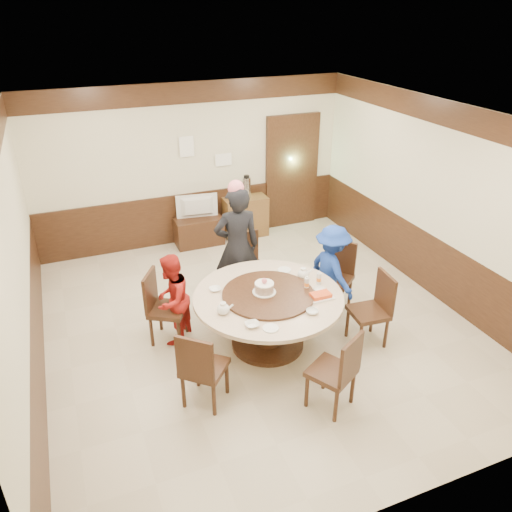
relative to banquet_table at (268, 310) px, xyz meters
name	(u,v)px	position (x,y,z in m)	size (l,w,h in m)	color
room	(258,254)	(0.06, 0.48, 0.55)	(6.00, 6.04, 2.84)	beige
banquet_table	(268,310)	(0.00, 0.00, 0.00)	(1.85, 1.85, 0.78)	#351E10
chair_0	(335,288)	(1.25, 0.49, -0.23)	(0.62, 0.62, 0.97)	#351E10
chair_1	(251,277)	(0.24, 1.22, -0.23)	(0.47, 0.48, 0.97)	#351E10
chair_2	(167,319)	(-1.15, 0.61, -0.23)	(0.60, 0.60, 0.97)	#351E10
chair_3	(204,379)	(-1.04, -0.67, -0.23)	(0.62, 0.62, 0.97)	#351E10
chair_4	(332,383)	(0.22, -1.25, -0.23)	(0.60, 0.60, 0.97)	#351E10
chair_5	(369,322)	(1.23, -0.42, -0.23)	(0.48, 0.48, 0.97)	#351E10
person_standing	(237,247)	(0.01, 1.14, 0.36)	(0.65, 0.43, 1.78)	black
person_red	(172,299)	(-1.08, 0.57, 0.08)	(0.59, 0.46, 1.22)	#AB1C16
person_blue	(332,271)	(1.12, 0.39, 0.13)	(0.85, 0.49, 1.32)	#18389D
birthday_cake	(264,288)	(-0.04, 0.04, 0.31)	(0.29, 0.29, 0.20)	white
teapot_left	(223,309)	(-0.64, -0.17, 0.28)	(0.17, 0.15, 0.13)	white
teapot_right	(303,274)	(0.59, 0.22, 0.28)	(0.17, 0.15, 0.13)	white
bowl_0	(215,289)	(-0.57, 0.35, 0.23)	(0.15, 0.15, 0.04)	white
bowl_1	(312,312)	(0.31, -0.55, 0.24)	(0.15, 0.15, 0.05)	white
bowl_2	(252,325)	(-0.42, -0.53, 0.24)	(0.16, 0.16, 0.04)	white
bowl_3	(319,290)	(0.62, -0.16, 0.24)	(0.15, 0.15, 0.05)	white
saucer_near	(271,328)	(-0.25, -0.65, 0.22)	(0.18, 0.18, 0.01)	white
saucer_far	(284,270)	(0.45, 0.50, 0.22)	(0.18, 0.18, 0.01)	white
shrimp_platter	(321,296)	(0.57, -0.29, 0.24)	(0.30, 0.20, 0.06)	white
bottle_0	(307,284)	(0.50, -0.05, 0.30)	(0.06, 0.06, 0.16)	silver
bottle_1	(319,279)	(0.70, 0.01, 0.30)	(0.06, 0.06, 0.16)	silver
tv_stand	(199,231)	(0.02, 3.22, -0.28)	(0.85, 0.45, 0.50)	#351E10
television	(197,207)	(0.02, 3.22, 0.18)	(0.73, 0.10, 0.42)	#939396
side_cabinet	(245,217)	(0.94, 3.25, -0.16)	(0.80, 0.40, 0.75)	brown
thermos	(247,188)	(0.97, 3.25, 0.41)	(0.15, 0.15, 0.38)	silver
notice_left	(187,147)	(-0.05, 3.42, 1.22)	(0.25, 0.00, 0.35)	white
notice_right	(224,160)	(0.60, 3.42, 0.92)	(0.30, 0.00, 0.22)	white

